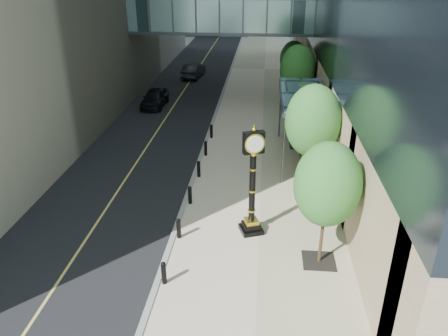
% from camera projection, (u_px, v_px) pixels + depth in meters
% --- Properties ---
extents(ground, '(320.00, 320.00, 0.00)m').
position_uv_depth(ground, '(230.00, 306.00, 16.36)').
color(ground, gray).
rests_on(ground, ground).
extents(road, '(8.00, 180.00, 0.02)m').
position_uv_depth(road, '(199.00, 68.00, 52.93)').
color(road, black).
rests_on(road, ground).
extents(sidewalk, '(8.00, 180.00, 0.06)m').
position_uv_depth(sidewalk, '(265.00, 69.00, 52.26)').
color(sidewalk, beige).
rests_on(sidewalk, ground).
extents(curb, '(0.25, 180.00, 0.07)m').
position_uv_depth(curb, '(231.00, 68.00, 52.59)').
color(curb, gray).
rests_on(curb, ground).
extents(skywalk, '(17.00, 4.20, 5.80)m').
position_uv_depth(skywalk, '(222.00, 11.00, 38.50)').
color(skywalk, slate).
rests_on(skywalk, ground).
extents(entrance_canopy, '(3.00, 8.00, 4.38)m').
position_uv_depth(entrance_canopy, '(304.00, 96.00, 26.87)').
color(entrance_canopy, '#383F44').
rests_on(entrance_canopy, ground).
extents(bollard_row, '(0.20, 16.20, 0.90)m').
position_uv_depth(bollard_row, '(195.00, 182.00, 24.46)').
color(bollard_row, black).
rests_on(bollard_row, sidewalk).
extents(street_trees, '(2.94, 28.57, 6.04)m').
position_uv_depth(street_trees, '(304.00, 97.00, 28.21)').
color(street_trees, black).
rests_on(street_trees, sidewalk).
extents(street_clock, '(1.27, 1.27, 5.27)m').
position_uv_depth(street_clock, '(252.00, 189.00, 19.83)').
color(street_clock, black).
rests_on(street_clock, sidewalk).
extents(pedestrian, '(0.66, 0.47, 1.70)m').
position_uv_depth(pedestrian, '(301.00, 144.00, 28.44)').
color(pedestrian, beige).
rests_on(pedestrian, sidewalk).
extents(car_near, '(1.91, 4.56, 1.54)m').
position_uv_depth(car_near, '(155.00, 98.00, 38.60)').
color(car_near, black).
rests_on(car_near, road).
extents(car_far, '(2.12, 4.81, 1.53)m').
position_uv_depth(car_far, '(193.00, 70.00, 48.38)').
color(car_far, black).
rests_on(car_far, road).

